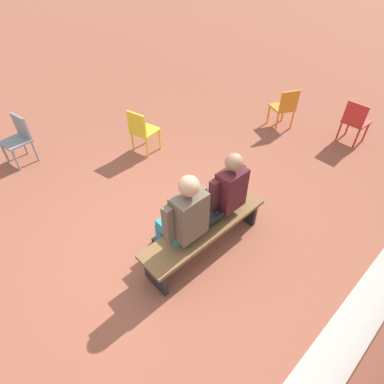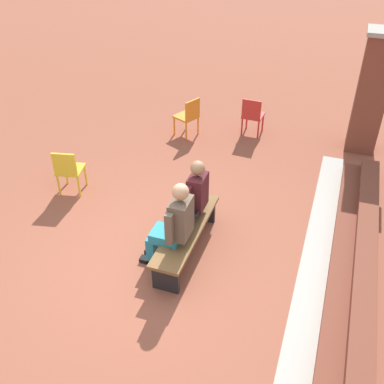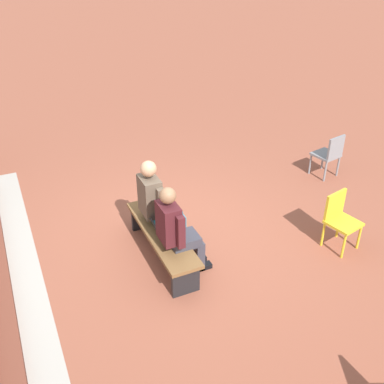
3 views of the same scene
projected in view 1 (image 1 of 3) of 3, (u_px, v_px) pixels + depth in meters
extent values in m
plane|color=brown|center=(167.00, 246.00, 4.02)|extent=(60.00, 60.00, 0.00)
cube|color=#A8A399|center=(333.00, 355.00, 2.97)|extent=(7.09, 0.40, 0.01)
cube|color=brown|center=(205.00, 227.00, 3.70)|extent=(1.80, 0.44, 0.05)
cube|color=black|center=(245.00, 209.00, 4.26)|extent=(0.06, 0.37, 0.40)
cube|color=black|center=(156.00, 275.00, 3.44)|extent=(0.06, 0.37, 0.40)
cube|color=#383842|center=(217.00, 201.00, 3.94)|extent=(0.32, 0.38, 0.13)
cube|color=#383842|center=(210.00, 206.00, 4.27)|extent=(0.10, 0.11, 0.45)
cube|color=black|center=(207.00, 213.00, 4.43)|extent=(0.10, 0.23, 0.07)
cube|color=#383842|center=(202.00, 212.00, 4.18)|extent=(0.10, 0.11, 0.45)
cube|color=black|center=(199.00, 219.00, 4.34)|extent=(0.10, 0.23, 0.07)
cube|color=#47191E|center=(231.00, 189.00, 3.60)|extent=(0.36, 0.23, 0.53)
cube|color=#195133|center=(223.00, 187.00, 3.69)|extent=(0.05, 0.01, 0.32)
cube|color=#47191E|center=(239.00, 180.00, 3.77)|extent=(0.09, 0.10, 0.45)
cube|color=#47191E|center=(214.00, 196.00, 3.53)|extent=(0.09, 0.10, 0.45)
sphere|color=#8C6647|center=(234.00, 162.00, 3.34)|extent=(0.21, 0.21, 0.21)
cube|color=teal|center=(177.00, 227.00, 3.59)|extent=(0.34, 0.40, 0.14)
cube|color=teal|center=(173.00, 229.00, 3.94)|extent=(0.11, 0.12, 0.45)
cube|color=black|center=(171.00, 236.00, 4.09)|extent=(0.11, 0.24, 0.07)
cube|color=teal|center=(162.00, 237.00, 3.84)|extent=(0.11, 0.12, 0.45)
cube|color=black|center=(160.00, 243.00, 4.00)|extent=(0.11, 0.24, 0.07)
cube|color=brown|center=(189.00, 216.00, 3.24)|extent=(0.38, 0.24, 0.56)
cube|color=brown|center=(201.00, 203.00, 3.41)|extent=(0.09, 0.10, 0.48)
cube|color=brown|center=(168.00, 225.00, 3.17)|extent=(0.09, 0.10, 0.48)
sphere|color=tan|center=(189.00, 186.00, 2.96)|extent=(0.22, 0.22, 0.22)
cube|color=black|center=(207.00, 220.00, 3.74)|extent=(0.32, 0.22, 0.02)
cube|color=#2D2D33|center=(207.00, 219.00, 3.74)|extent=(0.29, 0.15, 0.00)
cube|color=black|center=(216.00, 221.00, 3.59)|extent=(0.32, 0.07, 0.19)
cube|color=#33519E|center=(215.00, 220.00, 3.59)|extent=(0.28, 0.06, 0.17)
cube|color=gold|center=(145.00, 131.00, 5.50)|extent=(0.50, 0.50, 0.04)
cube|color=gold|center=(137.00, 124.00, 5.23)|extent=(0.13, 0.40, 0.40)
cylinder|color=gold|center=(160.00, 140.00, 5.67)|extent=(0.04, 0.04, 0.40)
cylinder|color=gold|center=(145.00, 134.00, 5.83)|extent=(0.04, 0.04, 0.40)
cylinder|color=gold|center=(147.00, 148.00, 5.45)|extent=(0.04, 0.04, 0.40)
cylinder|color=gold|center=(133.00, 142.00, 5.61)|extent=(0.04, 0.04, 0.40)
cube|color=orange|center=(282.00, 107.00, 6.21)|extent=(0.56, 0.56, 0.04)
cube|color=orange|center=(289.00, 101.00, 5.93)|extent=(0.38, 0.20, 0.40)
cylinder|color=orange|center=(283.00, 112.00, 6.53)|extent=(0.04, 0.04, 0.40)
cylinder|color=orange|center=(268.00, 115.00, 6.45)|extent=(0.04, 0.04, 0.40)
cylinder|color=orange|center=(292.00, 120.00, 6.27)|extent=(0.04, 0.04, 0.40)
cylinder|color=orange|center=(277.00, 122.00, 6.19)|extent=(0.04, 0.04, 0.40)
cube|color=gray|center=(15.00, 142.00, 5.20)|extent=(0.49, 0.49, 0.04)
cube|color=gray|center=(21.00, 126.00, 5.17)|extent=(0.12, 0.40, 0.40)
cylinder|color=gray|center=(5.00, 154.00, 5.32)|extent=(0.04, 0.04, 0.40)
cylinder|color=gray|center=(16.00, 161.00, 5.16)|extent=(0.04, 0.04, 0.40)
cylinder|color=gray|center=(24.00, 145.00, 5.54)|extent=(0.04, 0.04, 0.40)
cylinder|color=gray|center=(35.00, 151.00, 5.38)|extent=(0.04, 0.04, 0.40)
cube|color=red|center=(356.00, 122.00, 5.75)|extent=(0.44, 0.44, 0.04)
cube|color=red|center=(355.00, 114.00, 5.51)|extent=(0.06, 0.40, 0.40)
cylinder|color=red|center=(365.00, 132.00, 5.88)|extent=(0.04, 0.04, 0.40)
cylinder|color=red|center=(348.00, 126.00, 6.09)|extent=(0.04, 0.04, 0.40)
cylinder|color=red|center=(356.00, 139.00, 5.70)|extent=(0.04, 0.04, 0.40)
cylinder|color=red|center=(339.00, 131.00, 5.91)|extent=(0.04, 0.04, 0.40)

